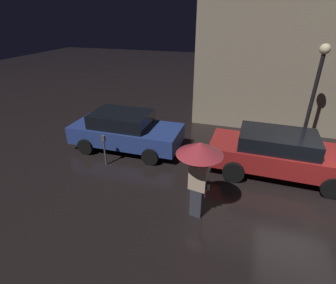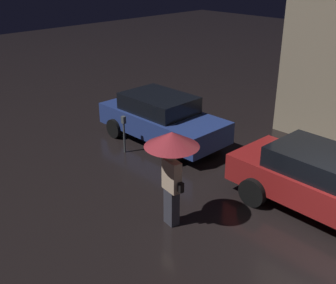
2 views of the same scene
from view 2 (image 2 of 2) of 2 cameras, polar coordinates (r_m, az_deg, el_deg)
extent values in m
plane|color=black|center=(9.35, 21.76, -14.31)|extent=(60.00, 60.00, 0.00)
cube|color=navy|center=(13.47, -0.73, 2.71)|extent=(4.33, 1.83, 0.68)
cube|color=black|center=(13.39, -1.26, 5.30)|extent=(2.25, 1.61, 0.52)
cylinder|color=black|center=(13.38, 6.08, 0.85)|extent=(0.63, 0.22, 0.63)
cylinder|color=black|center=(12.14, 0.54, -1.50)|extent=(0.63, 0.22, 0.63)
cylinder|color=black|center=(15.09, -1.74, 3.70)|extent=(0.63, 0.22, 0.63)
cylinder|color=black|center=(14.00, -7.23, 1.88)|extent=(0.63, 0.22, 0.63)
cube|color=maroon|center=(10.28, 21.09, -5.90)|extent=(4.71, 1.92, 0.68)
cube|color=black|center=(10.09, 20.63, -2.68)|extent=(2.47, 1.65, 0.48)
cylinder|color=black|center=(11.70, 16.48, -3.40)|extent=(0.70, 0.22, 0.70)
cylinder|color=black|center=(10.32, 11.41, -6.69)|extent=(0.70, 0.22, 0.70)
cube|color=#383842|center=(9.44, 0.48, -8.76)|extent=(0.35, 0.27, 0.86)
cube|color=#D1B293|center=(9.04, 0.50, -4.56)|extent=(0.49, 0.29, 0.71)
sphere|color=tan|center=(8.82, 0.51, -1.86)|extent=(0.23, 0.23, 0.23)
cylinder|color=black|center=(8.91, 0.51, -3.02)|extent=(0.02, 0.02, 0.83)
cone|color=#B2333D|center=(8.66, 0.52, 0.39)|extent=(1.17, 1.17, 0.32)
cube|color=black|center=(8.97, 1.65, -6.12)|extent=(0.17, 0.13, 0.22)
cylinder|color=#4C5154|center=(12.81, -5.93, 0.56)|extent=(0.06, 0.06, 0.95)
cube|color=#4C5154|center=(12.59, -6.05, 3.00)|extent=(0.12, 0.10, 0.22)
camera|label=1|loc=(4.75, -44.38, 11.20)|focal=28.00mm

